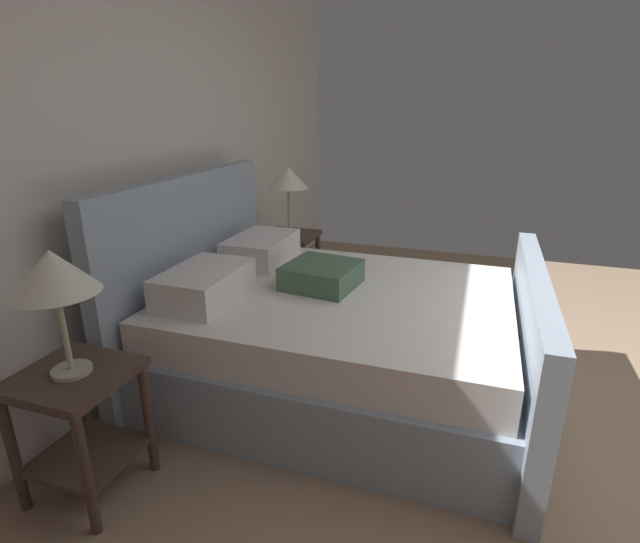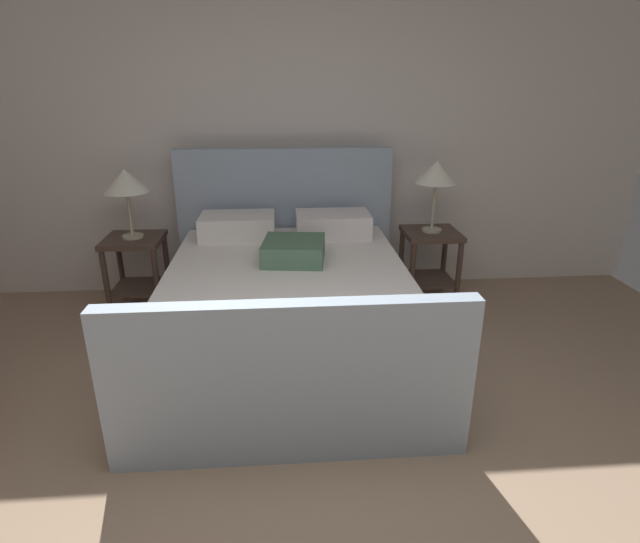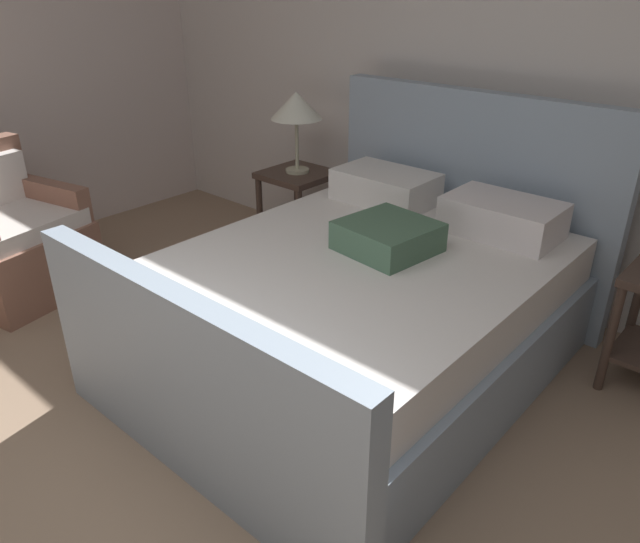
{
  "view_description": "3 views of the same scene",
  "coord_description": "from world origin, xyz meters",
  "px_view_note": "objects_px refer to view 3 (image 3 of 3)",
  "views": [
    {
      "loc": [
        -2.63,
        0.96,
        1.66
      ],
      "look_at": [
        -0.08,
        1.82,
        0.71
      ],
      "focal_mm": 26.99,
      "sensor_mm": 36.0,
      "label": 1
    },
    {
      "loc": [
        -0.14,
        -1.37,
        1.76
      ],
      "look_at": [
        0.1,
        1.69,
        0.58
      ],
      "focal_mm": 28.25,
      "sensor_mm": 36.0,
      "label": 2
    },
    {
      "loc": [
        1.43,
        -0.38,
        1.82
      ],
      "look_at": [
        -0.08,
        1.34,
        0.67
      ],
      "focal_mm": 33.76,
      "sensor_mm": 36.0,
      "label": 3
    }
  ],
  "objects_px": {
    "bed": "(365,301)",
    "nightstand_left": "(298,199)",
    "armchair": "(8,240)",
    "table_lamp_left": "(296,107)"
  },
  "relations": [
    {
      "from": "nightstand_left",
      "to": "armchair",
      "type": "distance_m",
      "value": 1.86
    },
    {
      "from": "bed",
      "to": "armchair",
      "type": "xyz_separation_m",
      "value": [
        -2.13,
        -0.83,
        -0.01
      ]
    },
    {
      "from": "table_lamp_left",
      "to": "nightstand_left",
      "type": "bearing_deg",
      "value": -75.96
    },
    {
      "from": "table_lamp_left",
      "to": "armchair",
      "type": "height_order",
      "value": "table_lamp_left"
    },
    {
      "from": "nightstand_left",
      "to": "table_lamp_left",
      "type": "relative_size",
      "value": 1.13
    },
    {
      "from": "bed",
      "to": "nightstand_left",
      "type": "bearing_deg",
      "value": 146.9
    },
    {
      "from": "bed",
      "to": "nightstand_left",
      "type": "height_order",
      "value": "bed"
    },
    {
      "from": "nightstand_left",
      "to": "table_lamp_left",
      "type": "height_order",
      "value": "table_lamp_left"
    },
    {
      "from": "nightstand_left",
      "to": "table_lamp_left",
      "type": "distance_m",
      "value": 0.63
    },
    {
      "from": "table_lamp_left",
      "to": "bed",
      "type": "bearing_deg",
      "value": -33.1
    }
  ]
}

